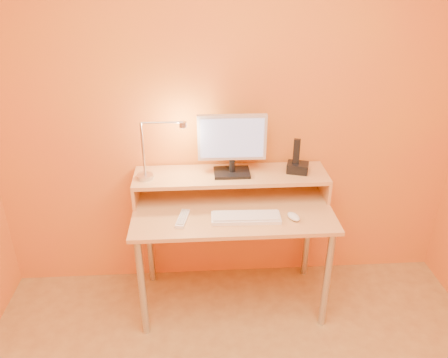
{
  "coord_description": "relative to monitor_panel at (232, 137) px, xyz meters",
  "views": [
    {
      "loc": [
        -0.2,
        -1.13,
        2.1
      ],
      "look_at": [
        -0.06,
        1.13,
        0.95
      ],
      "focal_mm": 35.69,
      "sensor_mm": 36.0,
      "label": 1
    }
  ],
  "objects": [
    {
      "name": "lamp_head",
      "position": [
        -0.29,
        -0.04,
        0.1
      ],
      "size": [
        0.04,
        0.04,
        0.03
      ],
      "primitive_type": "cylinder",
      "color": "#B9B8BF",
      "rests_on": "lamp_arm"
    },
    {
      "name": "monitor_panel",
      "position": [
        0.0,
        0.0,
        0.0
      ],
      "size": [
        0.41,
        0.04,
        0.28
      ],
      "primitive_type": "cube",
      "rotation": [
        0.0,
        0.0,
        -0.02
      ],
      "color": "silver",
      "rests_on": "monitor_neck"
    },
    {
      "name": "desk_lower",
      "position": [
        -0.01,
        -0.16,
        -0.41
      ],
      "size": [
        1.2,
        0.6,
        0.02
      ],
      "primitive_type": "cube",
      "color": "tan",
      "rests_on": "floor"
    },
    {
      "name": "lamp_bulb",
      "position": [
        -0.29,
        -0.04,
        0.09
      ],
      "size": [
        0.03,
        0.03,
        0.0
      ],
      "primitive_type": "cylinder",
      "color": "#FFEAC6",
      "rests_on": "lamp_head"
    },
    {
      "name": "monitor_neck",
      "position": [
        0.0,
        -0.01,
        -0.19
      ],
      "size": [
        0.04,
        0.04,
        0.07
      ],
      "primitive_type": "cylinder",
      "color": "black",
      "rests_on": "monitor_foot"
    },
    {
      "name": "shelf_riser_left",
      "position": [
        -0.6,
        -0.01,
        -0.33
      ],
      "size": [
        0.02,
        0.3,
        0.14
      ],
      "primitive_type": "cube",
      "color": "tan",
      "rests_on": "desk_lower"
    },
    {
      "name": "desk_leg_br",
      "position": [
        0.54,
        0.09,
        -0.77
      ],
      "size": [
        0.04,
        0.04,
        0.69
      ],
      "primitive_type": "cylinder",
      "color": "#B9B8BF",
      "rests_on": "floor"
    },
    {
      "name": "monitor_back",
      "position": [
        0.0,
        0.02,
        0.0
      ],
      "size": [
        0.37,
        0.02,
        0.24
      ],
      "primitive_type": "cube",
      "rotation": [
        0.0,
        0.0,
        -0.02
      ],
      "color": "black",
      "rests_on": "monitor_panel"
    },
    {
      "name": "mouse",
      "position": [
        0.34,
        -0.3,
        -0.38
      ],
      "size": [
        0.09,
        0.11,
        0.03
      ],
      "primitive_type": "ellipsoid",
      "rotation": [
        0.0,
        0.0,
        0.39
      ],
      "color": "white",
      "rests_on": "desk_lower"
    },
    {
      "name": "keyboard",
      "position": [
        0.06,
        -0.29,
        -0.39
      ],
      "size": [
        0.4,
        0.14,
        0.02
      ],
      "primitive_type": "cube",
      "rotation": [
        0.0,
        0.0,
        -0.03
      ],
      "color": "white",
      "rests_on": "desk_lower"
    },
    {
      "name": "lamp_arm",
      "position": [
        -0.41,
        -0.04,
        0.12
      ],
      "size": [
        0.24,
        0.01,
        0.01
      ],
      "primitive_type": "cylinder",
      "rotation": [
        0.0,
        1.57,
        0.0
      ],
      "color": "#B9B8BF",
      "rests_on": "lamp_post"
    },
    {
      "name": "lamp_post",
      "position": [
        -0.53,
        -0.04,
        -0.05
      ],
      "size": [
        0.01,
        0.01,
        0.33
      ],
      "primitive_type": "cylinder",
      "color": "#B9B8BF",
      "rests_on": "lamp_base"
    },
    {
      "name": "remote_control",
      "position": [
        -0.31,
        -0.27,
        -0.39
      ],
      "size": [
        0.09,
        0.19,
        0.02
      ],
      "primitive_type": "cube",
      "rotation": [
        0.0,
        0.0,
        -0.2
      ],
      "color": "white",
      "rests_on": "desk_lower"
    },
    {
      "name": "desk_leg_fr",
      "position": [
        0.54,
        -0.41,
        -0.77
      ],
      "size": [
        0.04,
        0.04,
        0.69
      ],
      "primitive_type": "cylinder",
      "color": "#B9B8BF",
      "rests_on": "floor"
    },
    {
      "name": "phone_led",
      "position": [
        0.46,
        -0.06,
        -0.21
      ],
      "size": [
        0.01,
        0.0,
        0.04
      ],
      "primitive_type": "cube",
      "color": "blue",
      "rests_on": "phone_dock"
    },
    {
      "name": "monitor_screen",
      "position": [
        0.0,
        -0.02,
        0.0
      ],
      "size": [
        0.38,
        0.01,
        0.24
      ],
      "primitive_type": "cube",
      "rotation": [
        0.0,
        0.0,
        -0.02
      ],
      "color": "#99A7E0",
      "rests_on": "monitor_panel"
    },
    {
      "name": "wall_back",
      "position": [
        -0.01,
        0.16,
        0.13
      ],
      "size": [
        3.0,
        0.04,
        2.5
      ],
      "primitive_type": "cube",
      "color": "orange",
      "rests_on": "floor"
    },
    {
      "name": "phone_handset",
      "position": [
        0.4,
        -0.01,
        -0.1
      ],
      "size": [
        0.05,
        0.04,
        0.16
      ],
      "primitive_type": "cube",
      "rotation": [
        0.0,
        0.0,
        -0.3
      ],
      "color": "black",
      "rests_on": "phone_dock"
    },
    {
      "name": "desk_leg_bl",
      "position": [
        -0.56,
        0.09,
        -0.77
      ],
      "size": [
        0.04,
        0.04,
        0.69
      ],
      "primitive_type": "cylinder",
      "color": "#B9B8BF",
      "rests_on": "floor"
    },
    {
      "name": "lamp_base",
      "position": [
        -0.53,
        -0.04,
        -0.23
      ],
      "size": [
        0.1,
        0.1,
        0.02
      ],
      "primitive_type": "cylinder",
      "color": "#B9B8BF",
      "rests_on": "desk_shelf"
    },
    {
      "name": "shelf_riser_right",
      "position": [
        0.59,
        -0.01,
        -0.33
      ],
      "size": [
        0.02,
        0.3,
        0.14
      ],
      "primitive_type": "cube",
      "color": "tan",
      "rests_on": "desk_lower"
    },
    {
      "name": "desk_shelf",
      "position": [
        -0.01,
        -0.01,
        -0.25
      ],
      "size": [
        1.2,
        0.3,
        0.02
      ],
      "primitive_type": "cube",
      "color": "tan",
      "rests_on": "desk_lower"
    },
    {
      "name": "monitor_foot",
      "position": [
        0.0,
        -0.01,
        -0.23
      ],
      "size": [
        0.22,
        0.16,
        0.02
      ],
      "primitive_type": "cube",
      "color": "black",
      "rests_on": "desk_shelf"
    },
    {
      "name": "desk_leg_fl",
      "position": [
        -0.56,
        -0.41,
        -0.77
      ],
      "size": [
        0.04,
        0.04,
        0.69
      ],
      "primitive_type": "cylinder",
      "color": "#B9B8BF",
      "rests_on": "floor"
    },
    {
      "name": "phone_dock",
      "position": [
        0.41,
        -0.01,
        -0.21
      ],
      "size": [
        0.15,
        0.13,
        0.06
      ],
      "primitive_type": "cube",
      "rotation": [
        0.0,
        0.0,
        -0.3
      ],
      "color": "black",
      "rests_on": "desk_shelf"
    }
  ]
}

